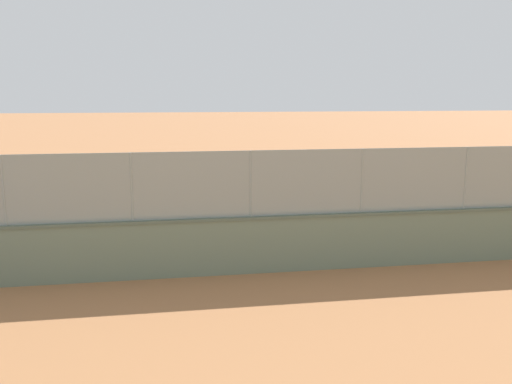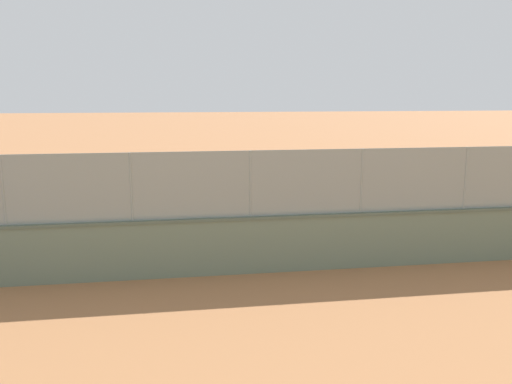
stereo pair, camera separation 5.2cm
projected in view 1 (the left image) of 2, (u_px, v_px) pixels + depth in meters
ground_plane at (226, 193)px, 26.40m from camera, size 260.00×260.00×0.00m
perimeter_wall at (306, 242)px, 14.70m from camera, size 29.18×0.88×1.62m
fence_panel_on_wall at (307, 182)px, 14.38m from camera, size 28.66×0.58×1.82m
player_at_service_line at (257, 220)px, 16.44m from camera, size 1.25×0.79×1.70m
player_near_wall_returning at (90, 198)px, 20.22m from camera, size 1.11×0.72×1.65m
player_baseline_waiting at (334, 168)px, 28.07m from camera, size 0.68×0.99×1.73m
sports_ball at (255, 219)px, 15.02m from camera, size 0.17×0.17×0.17m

